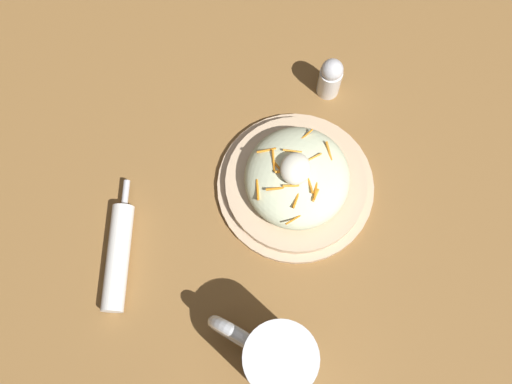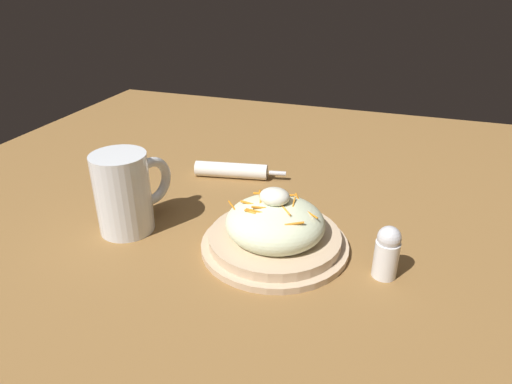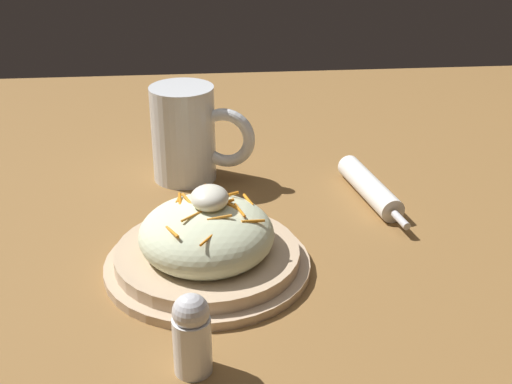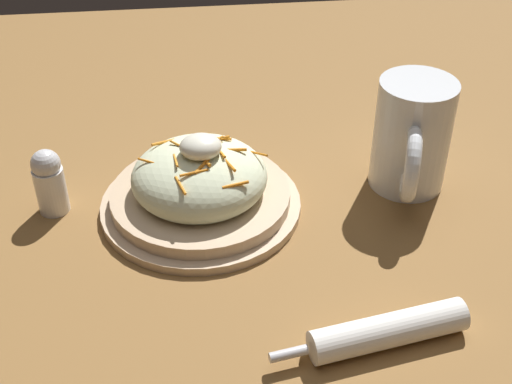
{
  "view_description": "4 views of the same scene",
  "coord_description": "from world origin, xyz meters",
  "px_view_note": "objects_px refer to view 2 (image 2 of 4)",
  "views": [
    {
      "loc": [
        0.22,
        0.09,
        0.86
      ],
      "look_at": [
        -0.02,
        0.04,
        0.07
      ],
      "focal_mm": 42.08,
      "sensor_mm": 36.0,
      "label": 1
    },
    {
      "loc": [
        -0.23,
        0.67,
        0.41
      ],
      "look_at": [
        -0.02,
        0.03,
        0.06
      ],
      "focal_mm": 31.81,
      "sensor_mm": 36.0,
      "label": 2
    },
    {
      "loc": [
        -0.74,
        0.09,
        0.43
      ],
      "look_at": [
        0.0,
        0.03,
        0.06
      ],
      "focal_mm": 48.73,
      "sensor_mm": 36.0,
      "label": 3
    },
    {
      "loc": [
        -0.08,
        -0.56,
        0.5
      ],
      "look_at": [
        -0.01,
        0.02,
        0.07
      ],
      "focal_mm": 48.95,
      "sensor_mm": 36.0,
      "label": 4
    }
  ],
  "objects_px": {
    "napkin_roll": "(232,170)",
    "beer_mug": "(125,195)",
    "salad_plate": "(275,230)",
    "salt_shaker": "(387,252)"
  },
  "relations": [
    {
      "from": "beer_mug",
      "to": "salt_shaker",
      "type": "height_order",
      "value": "beer_mug"
    },
    {
      "from": "salt_shaker",
      "to": "beer_mug",
      "type": "bearing_deg",
      "value": 0.52
    },
    {
      "from": "salt_shaker",
      "to": "salad_plate",
      "type": "bearing_deg",
      "value": -5.99
    },
    {
      "from": "salad_plate",
      "to": "napkin_roll",
      "type": "distance_m",
      "value": 0.28
    },
    {
      "from": "salad_plate",
      "to": "napkin_roll",
      "type": "xyz_separation_m",
      "value": [
        0.16,
        -0.23,
        -0.02
      ]
    },
    {
      "from": "salad_plate",
      "to": "beer_mug",
      "type": "bearing_deg",
      "value": 4.93
    },
    {
      "from": "napkin_roll",
      "to": "beer_mug",
      "type": "bearing_deg",
      "value": 69.72
    },
    {
      "from": "napkin_roll",
      "to": "salt_shaker",
      "type": "xyz_separation_m",
      "value": [
        -0.33,
        0.24,
        0.02
      ]
    },
    {
      "from": "salt_shaker",
      "to": "napkin_roll",
      "type": "bearing_deg",
      "value": -36.33
    },
    {
      "from": "salad_plate",
      "to": "beer_mug",
      "type": "distance_m",
      "value": 0.26
    }
  ]
}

